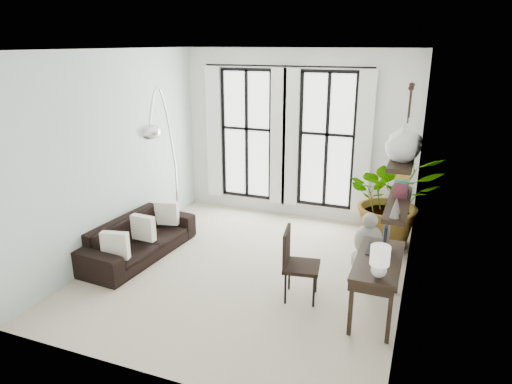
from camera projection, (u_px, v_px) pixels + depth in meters
The scene contains 16 objects.
floor at pixel (247, 269), 6.93m from camera, with size 5.00×5.00×0.00m, color beige.
ceiling at pixel (246, 49), 5.93m from camera, with size 5.00×5.00×0.00m, color white.
wall_left at pixel (115, 154), 7.20m from camera, with size 5.00×5.00×0.00m, color silver.
wall_right at pixel (414, 185), 5.67m from camera, with size 5.00×5.00×0.00m, color white.
wall_back at pixel (296, 136), 8.65m from camera, with size 4.50×4.50×0.00m, color white.
windows at pixel (285, 138), 8.67m from camera, with size 3.26×0.13×2.65m.
wall_shelves at pixel (400, 184), 5.27m from camera, with size 0.25×1.30×0.60m.
sofa at pixel (139, 238), 7.29m from camera, with size 2.09×0.82×0.61m, color black.
throw_pillows at pixel (143, 228), 7.20m from camera, with size 0.40×1.52×0.40m.
plant at pixel (392, 199), 7.53m from camera, with size 1.49×1.29×1.65m, color #2D7228.
desk at pixel (378, 264), 5.56m from camera, with size 0.54×1.28×1.15m.
desk_chair at pixel (295, 260), 6.01m from camera, with size 0.53×0.53×0.98m.
arc_lamp at pixel (161, 124), 7.35m from camera, with size 0.77×1.71×2.64m.
buddha at pixel (368, 243), 6.97m from camera, with size 0.48×0.48×0.86m.
vase_a at pixel (403, 143), 4.85m from camera, with size 0.37×0.37×0.38m, color white.
vase_b at pixel (406, 136), 5.20m from camera, with size 0.37×0.37×0.38m, color white.
Camera 1 is at (2.36, -5.75, 3.28)m, focal length 32.00 mm.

